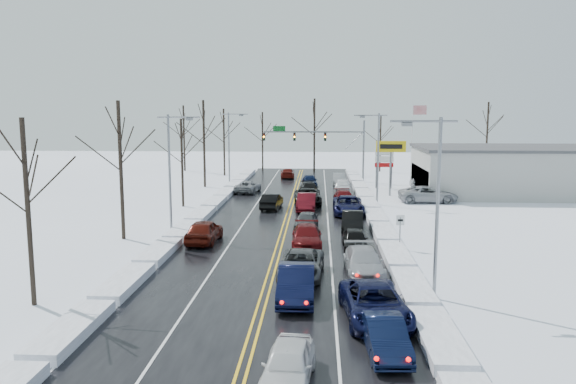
# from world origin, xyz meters

# --- Properties ---
(ground) EXTENTS (160.00, 160.00, 0.00)m
(ground) POSITION_xyz_m (0.00, 0.00, 0.00)
(ground) COLOR white
(ground) RESTS_ON ground
(road_surface) EXTENTS (14.00, 84.00, 0.01)m
(road_surface) POSITION_xyz_m (0.00, 2.00, 0.01)
(road_surface) COLOR black
(road_surface) RESTS_ON ground
(snow_bank_left) EXTENTS (1.61, 72.00, 0.50)m
(snow_bank_left) POSITION_xyz_m (-7.60, 2.00, 0.00)
(snow_bank_left) COLOR white
(snow_bank_left) RESTS_ON ground
(snow_bank_right) EXTENTS (1.61, 72.00, 0.50)m
(snow_bank_right) POSITION_xyz_m (7.60, 2.00, 0.00)
(snow_bank_right) COLOR white
(snow_bank_right) RESTS_ON ground
(traffic_signal_mast) EXTENTS (13.28, 0.39, 8.00)m
(traffic_signal_mast) POSITION_xyz_m (3.45, 27.99, 5.48)
(traffic_signal_mast) COLOR slate
(traffic_signal_mast) RESTS_ON ground
(tires_plus_sign) EXTENTS (3.20, 0.34, 6.00)m
(tires_plus_sign) POSITION_xyz_m (10.50, 15.99, 4.99)
(tires_plus_sign) COLOR slate
(tires_plus_sign) RESTS_ON ground
(used_vehicles_sign) EXTENTS (2.20, 0.22, 4.65)m
(used_vehicles_sign) POSITION_xyz_m (10.50, 22.00, 3.32)
(used_vehicles_sign) COLOR slate
(used_vehicles_sign) RESTS_ON ground
(speed_limit_sign) EXTENTS (0.55, 0.09, 2.35)m
(speed_limit_sign) POSITION_xyz_m (8.20, -8.00, 1.63)
(speed_limit_sign) COLOR slate
(speed_limit_sign) RESTS_ON ground
(flagpole) EXTENTS (1.87, 1.20, 10.00)m
(flagpole) POSITION_xyz_m (15.17, 30.00, 5.93)
(flagpole) COLOR silver
(flagpole) RESTS_ON ground
(dealership_building) EXTENTS (20.40, 12.40, 5.30)m
(dealership_building) POSITION_xyz_m (23.98, 18.00, 2.66)
(dealership_building) COLOR #A1A09C
(dealership_building) RESTS_ON ground
(streetlight_se) EXTENTS (3.20, 0.25, 9.00)m
(streetlight_se) POSITION_xyz_m (8.30, -18.00, 5.31)
(streetlight_se) COLOR slate
(streetlight_se) RESTS_ON ground
(streetlight_ne) EXTENTS (3.20, 0.25, 9.00)m
(streetlight_ne) POSITION_xyz_m (8.30, 10.00, 5.31)
(streetlight_ne) COLOR slate
(streetlight_ne) RESTS_ON ground
(streetlight_sw) EXTENTS (3.20, 0.25, 9.00)m
(streetlight_sw) POSITION_xyz_m (-8.30, -4.00, 5.31)
(streetlight_sw) COLOR slate
(streetlight_sw) RESTS_ON ground
(streetlight_nw) EXTENTS (3.20, 0.25, 9.00)m
(streetlight_nw) POSITION_xyz_m (-8.30, 24.00, 5.31)
(streetlight_nw) COLOR slate
(streetlight_nw) RESTS_ON ground
(tree_left_a) EXTENTS (3.60, 3.60, 9.00)m
(tree_left_a) POSITION_xyz_m (-11.00, -20.00, 6.29)
(tree_left_a) COLOR #2D231C
(tree_left_a) RESTS_ON ground
(tree_left_b) EXTENTS (4.00, 4.00, 10.00)m
(tree_left_b) POSITION_xyz_m (-11.50, -6.00, 6.99)
(tree_left_b) COLOR #2D231C
(tree_left_b) RESTS_ON ground
(tree_left_c) EXTENTS (3.40, 3.40, 8.50)m
(tree_left_c) POSITION_xyz_m (-10.50, 8.00, 5.94)
(tree_left_c) COLOR #2D231C
(tree_left_c) RESTS_ON ground
(tree_left_d) EXTENTS (4.20, 4.20, 10.50)m
(tree_left_d) POSITION_xyz_m (-11.20, 22.00, 7.33)
(tree_left_d) COLOR #2D231C
(tree_left_d) RESTS_ON ground
(tree_left_e) EXTENTS (3.80, 3.80, 9.50)m
(tree_left_e) POSITION_xyz_m (-10.80, 34.00, 6.64)
(tree_left_e) COLOR #2D231C
(tree_left_e) RESTS_ON ground
(tree_far_a) EXTENTS (4.00, 4.00, 10.00)m
(tree_far_a) POSITION_xyz_m (-18.00, 40.00, 6.99)
(tree_far_a) COLOR #2D231C
(tree_far_a) RESTS_ON ground
(tree_far_b) EXTENTS (3.60, 3.60, 9.00)m
(tree_far_b) POSITION_xyz_m (-6.00, 41.00, 6.29)
(tree_far_b) COLOR #2D231C
(tree_far_b) RESTS_ON ground
(tree_far_c) EXTENTS (4.40, 4.40, 11.00)m
(tree_far_c) POSITION_xyz_m (2.00, 39.00, 7.68)
(tree_far_c) COLOR #2D231C
(tree_far_c) RESTS_ON ground
(tree_far_d) EXTENTS (3.40, 3.40, 8.50)m
(tree_far_d) POSITION_xyz_m (12.00, 40.50, 5.94)
(tree_far_d) COLOR #2D231C
(tree_far_d) RESTS_ON ground
(tree_far_e) EXTENTS (4.20, 4.20, 10.50)m
(tree_far_e) POSITION_xyz_m (28.00, 41.00, 7.33)
(tree_far_e) COLOR #2D231C
(tree_far_e) RESTS_ON ground
(queued_car_0) EXTENTS (2.01, 4.29, 1.42)m
(queued_car_0) POSITION_xyz_m (1.70, -27.25, 0.00)
(queued_car_0) COLOR silver
(queued_car_0) RESTS_ON ground
(queued_car_1) EXTENTS (1.81, 5.12, 1.68)m
(queued_car_1) POSITION_xyz_m (1.63, -18.57, 0.00)
(queued_car_1) COLOR black
(queued_car_1) RESTS_ON ground
(queued_car_2) EXTENTS (2.69, 5.33, 1.45)m
(queued_car_2) POSITION_xyz_m (1.74, -14.67, 0.00)
(queued_car_2) COLOR #414346
(queued_car_2) RESTS_ON ground
(queued_car_3) EXTENTS (2.16, 5.06, 1.45)m
(queued_car_3) POSITION_xyz_m (1.91, -7.61, 0.00)
(queued_car_3) COLOR #520A0C
(queued_car_3) RESTS_ON ground
(queued_car_4) EXTENTS (2.09, 4.22, 1.38)m
(queued_car_4) POSITION_xyz_m (1.74, -2.03, 0.00)
(queued_car_4) COLOR #3E4143
(queued_car_4) RESTS_ON ground
(queued_car_5) EXTENTS (1.84, 4.92, 1.61)m
(queued_car_5) POSITION_xyz_m (1.59, 6.36, 0.00)
(queued_car_5) COLOR #4F0A11
(queued_car_5) RESTS_ON ground
(queued_car_6) EXTENTS (2.94, 5.74, 1.55)m
(queued_car_6) POSITION_xyz_m (1.62, 9.79, 0.00)
(queued_car_6) COLOR black
(queued_car_6) RESTS_ON ground
(queued_car_7) EXTENTS (2.51, 4.87, 1.35)m
(queued_car_7) POSITION_xyz_m (1.69, 16.13, 0.00)
(queued_car_7) COLOR black
(queued_car_7) RESTS_ON ground
(queued_car_8) EXTENTS (2.04, 4.56, 1.52)m
(queued_car_8) POSITION_xyz_m (1.59, 22.63, 0.00)
(queued_car_8) COLOR black
(queued_car_8) RESTS_ON ground
(queued_car_9) EXTENTS (1.75, 4.31, 1.39)m
(queued_car_9) POSITION_xyz_m (5.31, -24.55, 0.00)
(queued_car_9) COLOR black
(queued_car_9) RESTS_ON ground
(queued_car_10) EXTENTS (3.19, 6.02, 1.61)m
(queued_car_10) POSITION_xyz_m (5.24, -21.19, 0.00)
(queued_car_10) COLOR black
(queued_car_10) RESTS_ON ground
(queued_car_11) EXTENTS (2.28, 5.23, 1.50)m
(queued_car_11) POSITION_xyz_m (5.28, -14.13, 0.00)
(queued_car_11) COLOR #A0A2A7
(queued_car_11) RESTS_ON ground
(queued_car_12) EXTENTS (1.65, 4.07, 1.38)m
(queued_car_12) POSITION_xyz_m (5.18, -8.22, 0.00)
(queued_car_12) COLOR black
(queued_car_12) RESTS_ON ground
(queued_car_13) EXTENTS (1.92, 4.76, 1.54)m
(queued_car_13) POSITION_xyz_m (5.34, -2.49, 0.00)
(queued_car_13) COLOR black
(queued_car_13) RESTS_ON ground
(queued_car_14) EXTENTS (2.68, 5.78, 1.61)m
(queued_car_14) POSITION_xyz_m (5.39, 4.82, 0.00)
(queued_car_14) COLOR black
(queued_car_14) RESTS_ON ground
(queued_car_15) EXTENTS (2.21, 4.76, 1.35)m
(queued_car_15) POSITION_xyz_m (5.25, 10.16, 0.00)
(queued_car_15) COLOR #520B0D
(queued_car_15) RESTS_ON ground
(queued_car_16) EXTENTS (2.14, 4.80, 1.60)m
(queued_car_16) POSITION_xyz_m (5.39, 17.54, 0.00)
(queued_car_16) COLOR white
(queued_car_16) RESTS_ON ground
(queued_car_17) EXTENTS (1.63, 4.40, 1.44)m
(queued_car_17) POSITION_xyz_m (5.29, 24.80, 0.00)
(queued_car_17) COLOR #929499
(queued_car_17) RESTS_ON ground
(oncoming_car_0) EXTENTS (1.96, 4.59, 1.47)m
(oncoming_car_0) POSITION_xyz_m (-1.75, 7.05, 0.00)
(oncoming_car_0) COLOR black
(oncoming_car_0) RESTS_ON ground
(oncoming_car_1) EXTENTS (2.89, 5.16, 1.36)m
(oncoming_car_1) POSITION_xyz_m (-5.34, 17.65, 0.00)
(oncoming_car_1) COLOR gray
(oncoming_car_1) RESTS_ON ground
(oncoming_car_2) EXTENTS (2.15, 4.73, 1.34)m
(oncoming_car_2) POSITION_xyz_m (-1.61, 31.48, 0.00)
(oncoming_car_2) COLOR #54100B
(oncoming_car_2) RESTS_ON ground
(oncoming_car_3) EXTENTS (2.17, 4.97, 1.67)m
(oncoming_car_3) POSITION_xyz_m (-5.39, -6.79, 0.00)
(oncoming_car_3) COLOR #4D120A
(oncoming_car_3) RESTS_ON ground
(parked_car_0) EXTENTS (6.03, 2.93, 1.65)m
(parked_car_0) POSITION_xyz_m (13.84, 11.78, 0.00)
(parked_car_0) COLOR #A6A8AE
(parked_car_0) RESTS_ON ground
(parked_car_1) EXTENTS (2.72, 5.46, 1.52)m
(parked_car_1) POSITION_xyz_m (17.10, 16.81, 0.00)
(parked_car_1) COLOR #393B3D
(parked_car_1) RESTS_ON ground
(parked_car_2) EXTENTS (2.44, 5.01, 1.65)m
(parked_car_2) POSITION_xyz_m (14.81, 22.95, 0.00)
(parked_car_2) COLOR #AFB1B8
(parked_car_2) RESTS_ON ground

